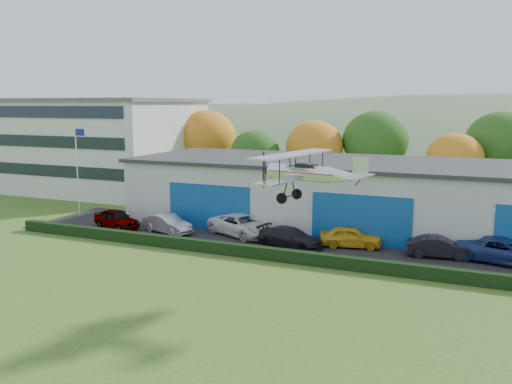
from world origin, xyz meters
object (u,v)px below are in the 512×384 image
at_px(office_block, 101,144).
at_px(car_4, 351,237).
at_px(car_5, 439,247).
at_px(car_6, 503,251).
at_px(flagpole, 78,162).
at_px(car_3, 291,237).
at_px(hangar, 378,195).
at_px(car_1, 167,224).
at_px(car_0, 117,219).
at_px(car_2, 242,225).
at_px(biplane, 308,172).

xyz_separation_m(office_block, car_4, (32.53, -13.90, -4.45)).
height_order(car_5, car_6, car_6).
distance_m(flagpole, car_6, 34.23).
bearing_deg(car_3, hangar, -15.63).
xyz_separation_m(hangar, car_1, (-14.32, -8.38, -1.90)).
relative_size(office_block, car_5, 5.00).
bearing_deg(hangar, car_3, -116.70).
height_order(office_block, car_3, office_block).
bearing_deg(office_block, car_3, -28.40).
relative_size(car_4, car_5, 1.02).
distance_m(flagpole, car_0, 7.62).
relative_size(car_0, car_2, 0.77).
relative_size(flagpole, car_1, 1.86).
bearing_deg(car_2, car_3, -86.38).
bearing_deg(hangar, biplane, -90.90).
relative_size(car_2, car_5, 1.37).
relative_size(office_block, car_2, 3.65).
distance_m(car_4, biplane, 12.00).
distance_m(car_4, car_5, 5.82).
xyz_separation_m(hangar, biplane, (-0.27, -17.40, 3.88)).
relative_size(hangar, car_1, 9.41).
relative_size(hangar, car_5, 9.85).
xyz_separation_m(flagpole, car_0, (5.94, -2.60, -4.00)).
bearing_deg(car_2, car_1, 128.74).
height_order(car_2, car_6, car_2).
bearing_deg(car_5, office_block, 62.03).
height_order(hangar, car_2, hangar).
bearing_deg(car_0, flagpole, 83.43).
xyz_separation_m(car_2, car_6, (17.86, 0.13, -0.01)).
height_order(car_4, biplane, biplane).
height_order(car_0, car_6, car_6).
xyz_separation_m(car_0, car_6, (28.05, 1.82, 0.04)).
distance_m(flagpole, car_2, 16.63).
distance_m(car_3, car_6, 13.50).
height_order(office_block, car_5, office_block).
bearing_deg(office_block, flagpole, -58.03).
bearing_deg(car_4, flagpole, 76.55).
relative_size(car_0, car_4, 1.03).
bearing_deg(car_0, car_3, -72.70).
bearing_deg(car_5, hangar, 29.23).
relative_size(car_0, car_6, 0.78).
xyz_separation_m(car_0, car_5, (24.29, 1.47, -0.06)).
distance_m(hangar, car_3, 9.72).
bearing_deg(car_0, office_block, 59.07).
bearing_deg(car_4, car_1, 84.86).
relative_size(flagpole, car_0, 1.85).
distance_m(car_1, car_5, 19.71).
distance_m(office_block, flagpole, 15.33).
bearing_deg(car_4, car_3, 101.89).
height_order(car_5, biplane, biplane).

